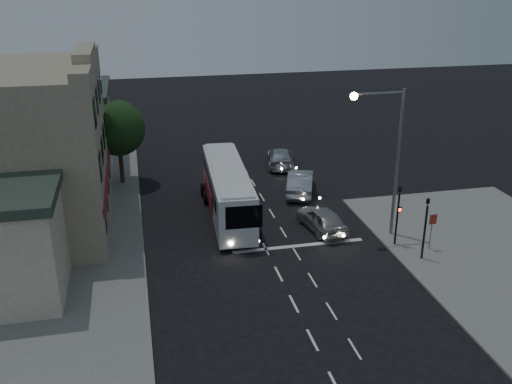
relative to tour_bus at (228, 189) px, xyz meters
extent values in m
plane|color=black|center=(1.33, -7.35, -1.85)|extent=(120.00, 120.00, 0.00)
cube|color=slate|center=(-11.67, 0.65, -1.79)|extent=(12.00, 50.00, 0.12)
cube|color=silver|center=(1.33, -14.35, -1.84)|extent=(0.12, 1.60, 0.01)
cube|color=silver|center=(1.33, -11.35, -1.84)|extent=(0.12, 1.60, 0.01)
cube|color=silver|center=(1.33, -8.35, -1.84)|extent=(0.12, 1.60, 0.01)
cube|color=silver|center=(1.33, -5.35, -1.84)|extent=(0.12, 1.60, 0.01)
cube|color=silver|center=(1.33, -2.35, -1.84)|extent=(0.12, 1.60, 0.01)
cube|color=silver|center=(1.33, 0.65, -1.84)|extent=(0.12, 1.60, 0.01)
cube|color=silver|center=(1.33, 3.65, -1.84)|extent=(0.12, 1.60, 0.01)
cube|color=silver|center=(1.33, 6.65, -1.84)|extent=(0.12, 1.60, 0.01)
cube|color=silver|center=(1.33, 9.65, -1.84)|extent=(0.12, 1.60, 0.01)
cube|color=silver|center=(2.93, -15.35, -1.84)|extent=(0.10, 1.50, 0.01)
cube|color=silver|center=(2.93, -12.35, -1.84)|extent=(0.10, 1.50, 0.01)
cube|color=silver|center=(2.93, -9.35, -1.84)|extent=(0.10, 1.50, 0.01)
cube|color=silver|center=(2.93, -6.35, -1.84)|extent=(0.10, 1.50, 0.01)
cube|color=silver|center=(2.93, -3.35, -1.84)|extent=(0.10, 1.50, 0.01)
cube|color=silver|center=(2.93, -0.35, -1.84)|extent=(0.10, 1.50, 0.01)
cube|color=silver|center=(2.93, 2.65, -1.84)|extent=(0.10, 1.50, 0.01)
cube|color=silver|center=(2.93, 5.65, -1.84)|extent=(0.10, 1.50, 0.01)
cube|color=silver|center=(2.93, 8.65, -1.84)|extent=(0.10, 1.50, 0.01)
cube|color=silver|center=(2.93, 11.65, -1.84)|extent=(0.10, 1.50, 0.01)
cube|color=silver|center=(3.33, -5.35, -1.84)|extent=(8.00, 0.35, 0.01)
cube|color=silver|center=(0.00, 0.00, -0.04)|extent=(2.90, 11.23, 2.97)
cube|color=silver|center=(0.00, 0.00, 1.49)|extent=(2.51, 10.84, 0.17)
cube|color=black|center=(0.00, -5.52, 0.42)|extent=(2.14, 0.22, 1.39)
cube|color=black|center=(1.17, 0.46, 0.56)|extent=(0.52, 9.26, 0.83)
cube|color=black|center=(-1.17, 0.46, 0.56)|extent=(0.52, 9.26, 0.83)
cube|color=#A41927|center=(1.18, 0.93, -0.46)|extent=(0.29, 5.09, 1.30)
cube|color=#A41927|center=(-1.18, 0.93, -0.46)|extent=(0.29, 5.09, 1.30)
cylinder|color=black|center=(-1.16, -3.89, -1.39)|extent=(0.37, 0.94, 0.93)
cylinder|color=black|center=(1.16, -3.89, -1.39)|extent=(0.37, 0.94, 0.93)
cylinder|color=black|center=(-1.16, 2.32, -1.39)|extent=(0.37, 0.94, 0.93)
cylinder|color=black|center=(1.16, 2.32, -1.39)|extent=(0.37, 0.94, 0.93)
cylinder|color=black|center=(-1.16, 3.89, -1.39)|extent=(0.37, 0.94, 0.93)
cylinder|color=black|center=(1.16, 3.89, -1.39)|extent=(0.37, 0.94, 0.93)
cylinder|color=#FFF2CC|center=(-0.79, -5.58, -1.15)|extent=(0.24, 0.06, 0.24)
cylinder|color=#FFF2CC|center=(0.79, -5.58, -1.15)|extent=(0.24, 0.06, 0.24)
imported|color=#ADADAE|center=(5.35, -3.55, -1.09)|extent=(2.48, 4.69, 1.52)
imported|color=#A3A2AE|center=(5.84, 2.80, -1.01)|extent=(3.34, 5.40, 1.68)
imported|color=#A7ACB8|center=(6.02, 9.15, -1.12)|extent=(3.13, 5.37, 1.46)
cylinder|color=black|center=(8.93, -6.55, -0.13)|extent=(0.12, 0.12, 3.20)
imported|color=black|center=(8.93, -6.55, 1.92)|extent=(0.15, 0.18, 0.90)
cube|color=black|center=(8.93, -6.73, 0.57)|extent=(0.25, 0.12, 0.30)
cube|color=#FF0C0C|center=(8.93, -6.80, 0.57)|extent=(0.16, 0.02, 0.18)
cylinder|color=black|center=(9.63, -8.55, -0.13)|extent=(0.12, 0.12, 3.20)
imported|color=black|center=(9.63, -8.55, 1.92)|extent=(0.18, 0.15, 0.90)
cylinder|color=slate|center=(10.63, -7.55, -0.73)|extent=(0.06, 0.06, 2.00)
cube|color=#A42718|center=(10.63, -7.62, 0.17)|extent=(0.45, 0.03, 0.60)
cylinder|color=slate|center=(9.33, -5.15, 2.77)|extent=(0.20, 0.20, 9.00)
cylinder|color=slate|center=(7.83, -5.15, 7.07)|extent=(3.00, 0.12, 0.12)
sphere|color=#FFBF59|center=(6.33, -5.15, 6.97)|extent=(0.44, 0.44, 0.44)
cube|color=#877B58|center=(-12.67, 0.65, 3.27)|extent=(10.00, 12.00, 10.00)
cube|color=#877B58|center=(-8.17, 0.65, 8.52)|extent=(1.00, 12.00, 0.50)
cube|color=#877B58|center=(-8.17, 0.65, 9.02)|extent=(1.00, 6.00, 0.50)
cube|color=maroon|center=(-7.62, 0.65, 1.27)|extent=(0.15, 12.00, 0.50)
cube|color=black|center=(-7.65, -3.85, 0.47)|extent=(0.06, 1.30, 1.50)
cube|color=black|center=(-7.65, -0.85, 0.47)|extent=(0.06, 1.30, 1.50)
cube|color=black|center=(-7.65, 2.15, 0.47)|extent=(0.06, 1.30, 1.50)
cube|color=black|center=(-7.65, 5.15, 0.47)|extent=(0.06, 1.30, 1.50)
cube|color=black|center=(-7.65, -3.85, 3.47)|extent=(0.06, 1.30, 1.50)
cube|color=black|center=(-7.65, -0.85, 3.47)|extent=(0.06, 1.30, 1.50)
cube|color=black|center=(-7.65, 2.15, 3.47)|extent=(0.06, 1.30, 1.50)
cube|color=black|center=(-7.65, 5.15, 3.47)|extent=(0.06, 1.30, 1.50)
cube|color=black|center=(-7.65, -3.85, 6.47)|extent=(0.06, 1.30, 1.50)
cube|color=black|center=(-7.65, -0.85, 6.47)|extent=(0.06, 1.30, 1.50)
cube|color=black|center=(-7.65, 2.15, 6.47)|extent=(0.06, 1.30, 1.50)
cube|color=black|center=(-7.65, 5.15, 6.47)|extent=(0.06, 1.30, 1.50)
cube|color=#B4A48F|center=(-12.17, 12.65, 1.27)|extent=(9.00, 9.00, 6.00)
cube|color=#2D3A2F|center=(-12.17, 12.65, 4.52)|extent=(9.40, 9.40, 0.50)
cylinder|color=black|center=(-6.87, 7.65, -0.33)|extent=(0.32, 0.32, 2.80)
sphere|color=black|center=(-6.87, 7.65, 2.47)|extent=(4.00, 4.00, 4.00)
sphere|color=#254A1E|center=(-6.67, 8.25, 3.17)|extent=(2.60, 2.60, 2.60)
sphere|color=black|center=(-7.17, 7.05, 2.87)|extent=(2.40, 2.40, 2.40)
camera|label=1|loc=(-5.67, -34.48, 13.61)|focal=40.00mm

